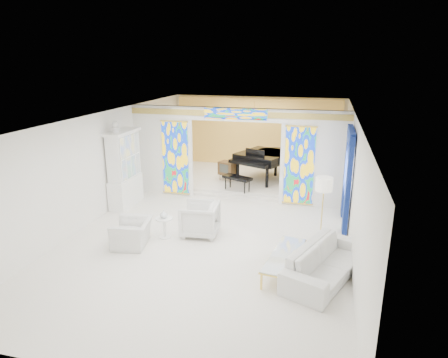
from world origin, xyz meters
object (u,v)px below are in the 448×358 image
(sofa, at_px, (326,262))
(tv_console, at_px, (227,168))
(coffee_table, at_px, (284,256))
(grand_piano, at_px, (269,157))
(armchair_right, at_px, (200,219))
(armchair_left, at_px, (132,233))
(china_cabinet, at_px, (124,169))

(sofa, distance_m, tv_console, 6.82)
(coffee_table, bearing_deg, grand_piano, 101.49)
(armchair_right, distance_m, sofa, 3.52)
(armchair_right, xyz_separation_m, grand_piano, (1.08, 4.90, 0.58))
(armchair_left, distance_m, grand_piano, 6.47)
(armchair_left, relative_size, grand_piano, 0.31)
(armchair_right, xyz_separation_m, tv_console, (-0.36, 4.39, 0.20))
(coffee_table, bearing_deg, sofa, -1.77)
(china_cabinet, relative_size, armchair_left, 2.72)
(tv_console, bearing_deg, sofa, -35.09)
(armchair_right, bearing_deg, tv_console, 179.48)
(china_cabinet, bearing_deg, tv_console, 47.86)
(tv_console, bearing_deg, china_cabinet, -109.02)
(armchair_right, distance_m, grand_piano, 5.05)
(tv_console, bearing_deg, armchair_right, -62.18)
(armchair_left, relative_size, coffee_table, 0.52)
(tv_console, bearing_deg, coffee_table, -41.62)
(sofa, bearing_deg, armchair_left, 107.44)
(grand_piano, bearing_deg, armchair_left, -90.19)
(armchair_right, height_order, sofa, armchair_right)
(sofa, height_order, tv_console, tv_console)
(china_cabinet, height_order, armchair_right, china_cabinet)
(china_cabinet, xyz_separation_m, sofa, (6.17, -2.95, -0.81))
(china_cabinet, height_order, sofa, china_cabinet)
(armchair_left, distance_m, coffee_table, 3.80)
(armchair_right, distance_m, coffee_table, 2.73)
(coffee_table, relative_size, tv_console, 2.72)
(coffee_table, bearing_deg, china_cabinet, 151.14)
(armchair_left, bearing_deg, china_cabinet, -160.42)
(armchair_right, height_order, grand_piano, grand_piano)
(sofa, xyz_separation_m, coffee_table, (-0.87, 0.03, 0.02))
(armchair_left, xyz_separation_m, armchair_right, (1.43, 1.02, 0.11))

